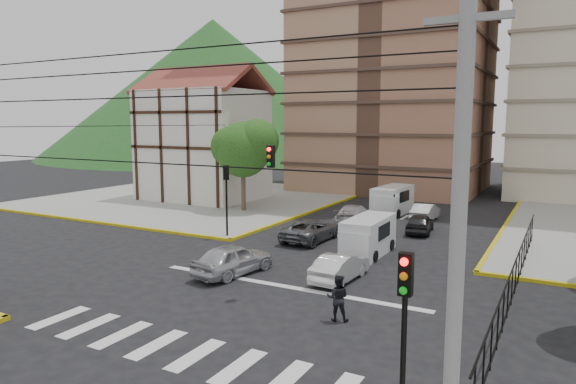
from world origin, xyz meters
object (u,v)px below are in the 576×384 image
Objects in this scene: traffic_light_se at (404,320)px; car_silver_front_left at (233,259)px; traffic_light_nw at (226,189)px; van_left_lane at (391,201)px; pedestrian_crosswalk at (338,298)px; car_white_front_right at (340,267)px; van_right_lane at (367,237)px.

car_silver_front_left is at bearing 139.12° from traffic_light_se.
car_silver_front_left is at bearing -52.59° from traffic_light_nw.
traffic_light_se is at bearing -68.22° from van_left_lane.
van_left_lane reaches higher than pedestrian_crosswalk.
traffic_light_se is 30.00m from van_left_lane.
traffic_light_se is at bearing 121.64° from car_white_front_right.
car_white_front_right is at bearing -84.77° from pedestrian_crosswalk.
car_white_front_right is (9.57, -4.65, -2.48)m from traffic_light_nw.
van_left_lane is 2.88× the size of pedestrian_crosswalk.
traffic_light_se is at bearing -45.00° from traffic_light_nw.
pedestrian_crosswalk is at bearing 114.71° from car_white_front_right.
traffic_light_se is 2.58× the size of pedestrian_crosswalk.
car_silver_front_left is (-1.76, -19.11, -0.31)m from van_left_lane.
car_white_front_right is (4.83, 1.55, -0.11)m from car_silver_front_left.
van_left_lane is 17.83m from car_white_front_right.
van_right_lane is 4.94m from car_white_front_right.
traffic_light_se is 8.09m from pedestrian_crosswalk.
van_right_lane is at bearing 1.59° from traffic_light_nw.
van_left_lane reaches higher than van_right_lane.
van_left_lane is 1.13× the size of car_silver_front_left.
traffic_light_nw reaches higher than car_silver_front_left.
van_left_lane is 19.19m from car_silver_front_left.
van_right_lane is at bearing 112.37° from traffic_light_se.
traffic_light_nw is at bearing -112.64° from van_left_lane.
pedestrian_crosswalk is at bearing 123.11° from traffic_light_se.
van_right_lane is 1.18× the size of car_white_front_right.
van_right_lane is at bearing -92.97° from pedestrian_crosswalk.
traffic_light_se is at bearing 148.41° from car_silver_front_left.
pedestrian_crosswalk is at bearing -73.47° from van_left_lane.
car_silver_front_left is (-4.33, -6.45, -0.24)m from van_right_lane.
traffic_light_se is 1.00× the size of traffic_light_nw.
van_right_lane is 2.64× the size of pedestrian_crosswalk.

